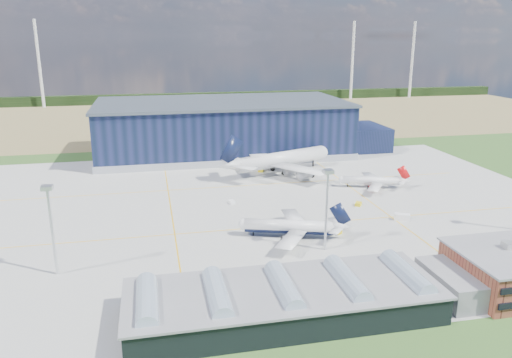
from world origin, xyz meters
name	(u,v)px	position (x,y,z in m)	size (l,w,h in m)	color
ground	(265,216)	(0.00, 0.00, 0.00)	(600.00, 600.00, 0.00)	#2C4B1C
apron	(258,206)	(0.00, 10.00, 0.03)	(220.00, 160.00, 0.08)	#AAAAA5
farmland	(198,115)	(0.00, 220.00, 0.00)	(600.00, 220.00, 0.01)	olive
treeline	(189,98)	(0.00, 300.00, 4.00)	(600.00, 8.00, 8.00)	black
hangar	(228,130)	(2.81, 94.80, 11.62)	(145.00, 62.00, 26.10)	black
glass_concourse	(300,298)	(-6.45, -60.00, 3.69)	(78.00, 23.00, 8.60)	black
light_mast_west	(50,216)	(-60.00, -30.00, 15.43)	(2.60, 2.60, 23.00)	silver
light_mast_center	(327,197)	(10.00, -30.00, 15.43)	(2.60, 2.60, 23.00)	silver
airliner_navy	(289,220)	(2.66, -19.19, 5.46)	(33.47, 32.74, 10.91)	silver
airliner_red	(371,177)	(47.31, 22.00, 4.55)	(27.89, 27.28, 9.09)	silver
airliner_widebody	(282,152)	(19.23, 51.13, 9.31)	(57.12, 55.87, 18.62)	silver
gse_tug_a	(336,231)	(17.45, -19.14, 0.67)	(1.97, 3.23, 1.34)	yellow
gse_tug_b	(358,204)	(34.10, 2.91, 0.61)	(1.89, 2.84, 1.23)	yellow
gse_van_a	(340,269)	(8.83, -44.13, 1.08)	(2.16, 4.95, 2.16)	white
gse_cart_a	(232,202)	(-8.63, 14.49, 0.58)	(1.79, 2.68, 1.16)	white
gse_van_b	(402,217)	(42.01, -13.49, 1.10)	(2.19, 4.78, 2.19)	white
gse_tug_c	(261,170)	(10.85, 54.39, 0.74)	(2.12, 3.38, 1.48)	yellow
car_a	(311,271)	(1.92, -42.34, 0.54)	(1.26, 3.14, 1.07)	#99999E
car_b	(353,277)	(10.68, -48.00, 0.60)	(1.27, 3.64, 1.20)	#99999E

